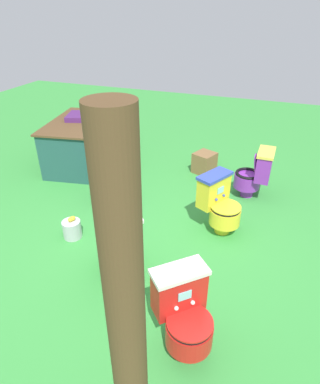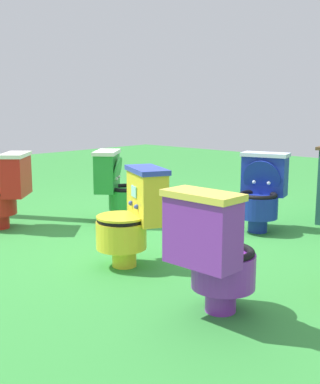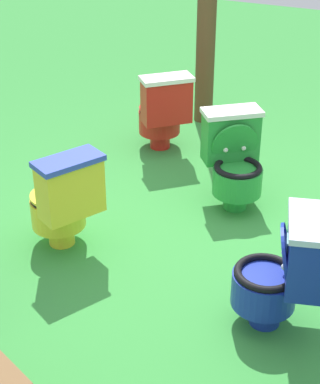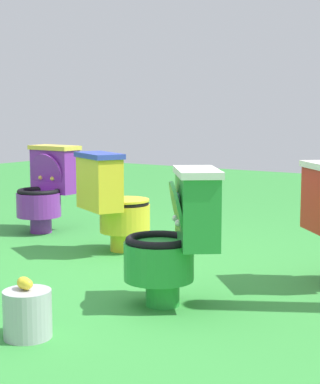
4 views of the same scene
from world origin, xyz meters
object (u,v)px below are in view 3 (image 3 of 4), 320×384
at_px(toilet_blue, 283,271).
at_px(toilet_red, 162,112).
at_px(wooden_post, 207,7).
at_px(toilet_yellow, 63,201).
at_px(toilet_green, 234,159).

distance_m(toilet_blue, toilet_red, 2.42).
distance_m(toilet_red, wooden_post, 1.10).
bearing_deg(toilet_yellow, toilet_blue, -68.39).
relative_size(toilet_yellow, toilet_red, 1.00).
bearing_deg(toilet_blue, toilet_yellow, 69.15).
relative_size(toilet_blue, toilet_green, 1.00).
bearing_deg(toilet_green, wooden_post, -98.55).
distance_m(toilet_yellow, wooden_post, 2.60).
bearing_deg(toilet_blue, toilet_red, 25.67).
bearing_deg(toilet_red, toilet_yellow, -131.04).
height_order(toilet_yellow, toilet_red, same).
bearing_deg(toilet_green, toilet_yellow, 14.20).
xyz_separation_m(toilet_yellow, wooden_post, (-2.49, 0.01, 0.74)).
bearing_deg(toilet_red, toilet_green, -78.25).
bearing_deg(toilet_yellow, wooden_post, 26.88).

